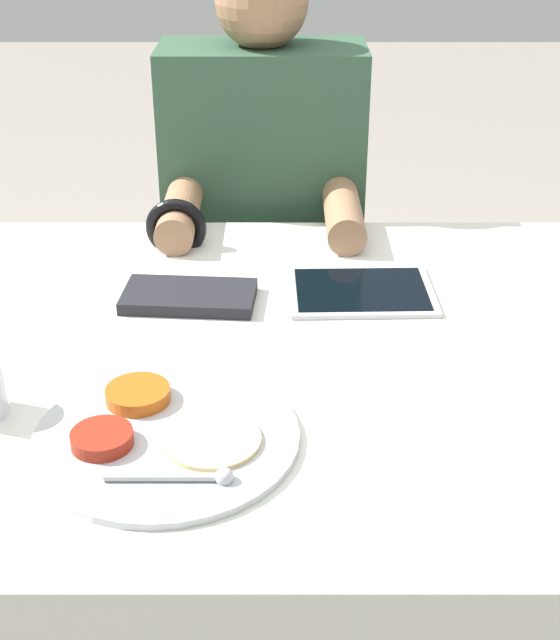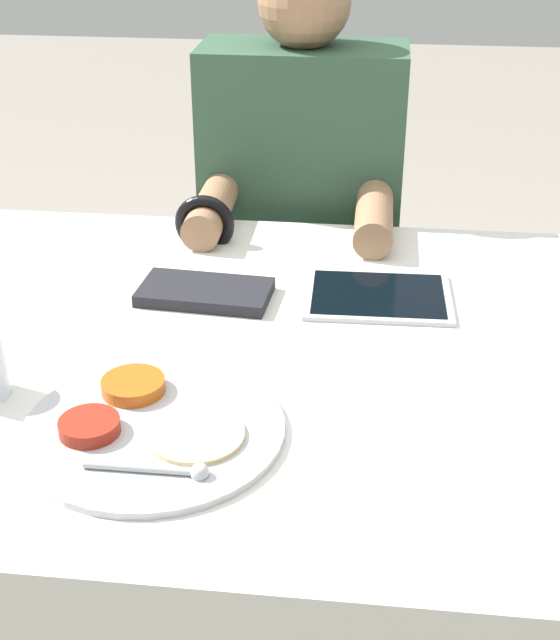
# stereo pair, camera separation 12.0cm
# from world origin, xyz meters

# --- Properties ---
(dining_table) EXTENTS (1.29, 0.96, 0.75)m
(dining_table) POSITION_xyz_m (0.00, 0.00, 0.37)
(dining_table) COLOR silver
(dining_table) RESTS_ON ground_plane
(thali_tray) EXTENTS (0.33, 0.33, 0.03)m
(thali_tray) POSITION_xyz_m (-0.14, -0.22, 0.76)
(thali_tray) COLOR #B7BABF
(thali_tray) RESTS_ON dining_table
(red_notebook) EXTENTS (0.22, 0.13, 0.02)m
(red_notebook) POSITION_xyz_m (-0.14, 0.15, 0.76)
(red_notebook) COLOR silver
(red_notebook) RESTS_ON dining_table
(tablet_device) EXTENTS (0.24, 0.18, 0.01)m
(tablet_device) POSITION_xyz_m (0.13, 0.17, 0.75)
(tablet_device) COLOR #B7B7BC
(tablet_device) RESTS_ON dining_table
(person_diner) EXTENTS (0.41, 0.43, 1.22)m
(person_diner) POSITION_xyz_m (-0.03, 0.64, 0.57)
(person_diner) COLOR black
(person_diner) RESTS_ON ground_plane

